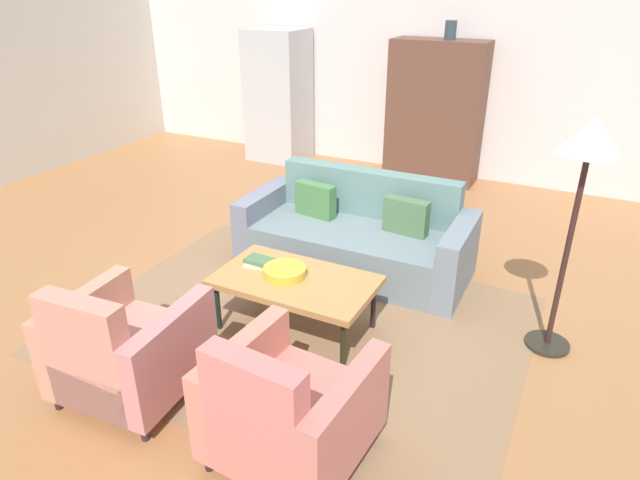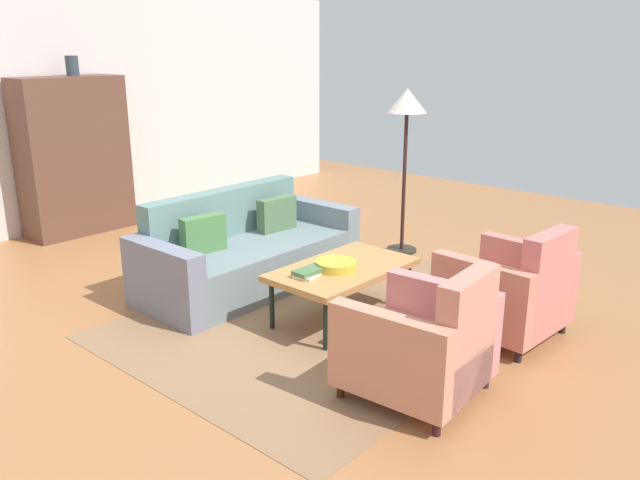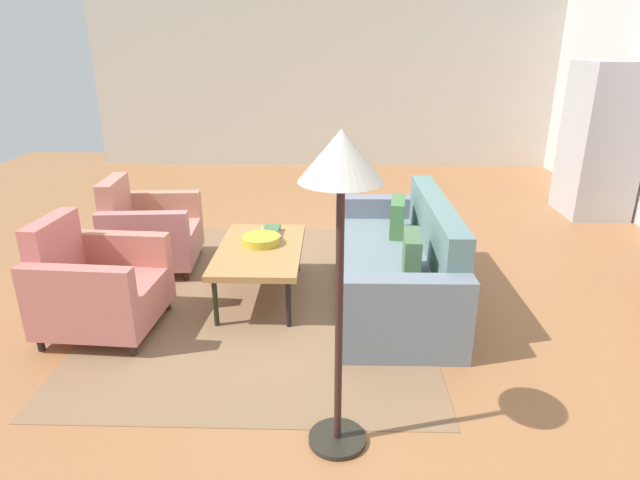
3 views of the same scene
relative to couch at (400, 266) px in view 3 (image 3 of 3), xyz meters
name	(u,v)px [view 3 (image 3 of 3)]	position (x,y,z in m)	size (l,w,h in m)	color
ground_plane	(314,280)	(-0.33, -0.74, -0.29)	(11.51, 11.51, 0.00)	#A46B40
wall_left	(325,82)	(-5.12, -0.74, 1.11)	(0.12, 7.71, 2.80)	beige
area_rug	(268,295)	(0.00, -1.14, -0.28)	(3.40, 2.60, 0.01)	#896849
couch	(400,266)	(0.00, 0.00, 0.00)	(2.11, 0.92, 0.86)	slate
coffee_table	(260,252)	(0.00, -1.19, 0.12)	(1.20, 0.70, 0.45)	black
armchair_left	(147,233)	(-0.59, -2.35, 0.06)	(0.86, 0.86, 0.88)	#351E11
armchair_right	(95,288)	(0.60, -2.35, 0.06)	(0.85, 0.85, 0.88)	#341A1B
fruit_bowl	(261,240)	(-0.09, -1.19, 0.19)	(0.32, 0.32, 0.07)	gold
book_stack	(271,232)	(-0.32, -1.13, 0.18)	(0.30, 0.21, 0.05)	beige
refrigerator	(600,141)	(-2.44, 2.67, 0.64)	(0.80, 0.73, 1.85)	#B7BABF
floor_lamp	(341,189)	(1.78, -0.53, 1.16)	(0.40, 0.40, 1.72)	#28251C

